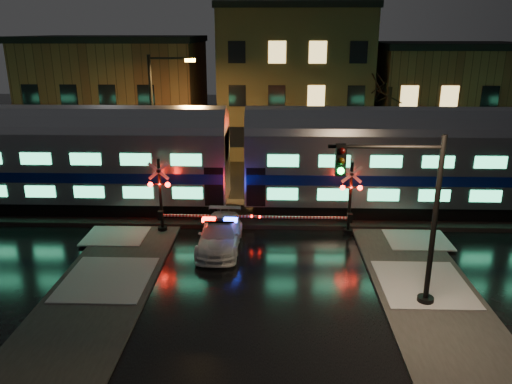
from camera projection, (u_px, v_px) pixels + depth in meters
ground at (265, 253)px, 23.37m from camera, size 120.00×120.00×0.00m
ballast at (266, 213)px, 28.08m from camera, size 90.00×4.20×0.24m
sidewalk_left at (81, 320)px, 17.85m from camera, size 4.00×20.00×0.12m
sidewalk_right at (447, 327)px, 17.44m from camera, size 4.00×20.00×0.12m
building_left at (120, 96)px, 43.29m from camera, size 14.00×10.00×9.00m
building_mid at (293, 81)px, 42.91m from camera, size 12.00×11.00×11.50m
building_right at (445, 100)px, 42.49m from camera, size 12.00×10.00×8.50m
train at (237, 157)px, 27.12m from camera, size 51.00×3.12×5.92m
police_car at (220, 235)px, 23.69m from camera, size 2.01×4.77×1.54m
crossing_signal_right at (343, 206)px, 24.95m from camera, size 5.36×0.64×3.80m
crossing_signal_left at (168, 203)px, 25.21m from camera, size 5.50×0.64×3.89m
traffic_light at (406, 219)px, 17.91m from camera, size 4.25×0.74×6.57m
streetlight at (157, 116)px, 30.60m from camera, size 2.87×0.30×8.59m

